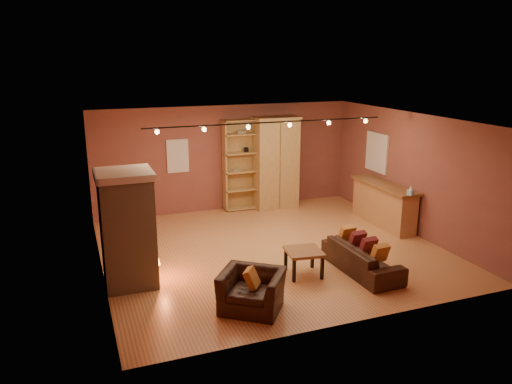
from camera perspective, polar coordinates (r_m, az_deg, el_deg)
name	(u,v)px	position (r m, az deg, el deg)	size (l,w,h in m)	color
floor	(272,250)	(10.83, 1.83, -6.61)	(7.00, 7.00, 0.00)	#AD6D3D
ceiling	(273,120)	(10.12, 1.97, 8.26)	(7.00, 7.00, 0.00)	brown
back_wall	(226,158)	(13.36, -3.47, 3.89)	(7.00, 0.02, 2.80)	brown
left_wall	(97,204)	(9.64, -17.69, -1.33)	(0.02, 6.50, 2.80)	brown
right_wall	(412,173)	(12.13, 17.36, 2.04)	(0.02, 6.50, 2.80)	brown
fireplace	(128,229)	(9.20, -14.43, -4.09)	(1.01, 0.98, 2.12)	tan
back_window	(178,156)	(13.00, -8.94, 4.08)	(0.56, 0.04, 0.86)	silver
bookcase	(241,164)	(13.39, -1.76, 3.23)	(1.00, 0.39, 2.44)	tan
armoire	(275,162)	(13.54, 2.24, 3.40)	(1.22, 0.69, 2.49)	tan
bar_counter	(383,204)	(12.62, 14.37, -1.35)	(0.58, 2.16, 1.03)	tan
tissue_box	(411,191)	(11.64, 17.26, 0.09)	(0.16, 0.16, 0.22)	#8DBFE2
right_window	(377,152)	(13.17, 13.63, 4.42)	(0.05, 0.90, 1.00)	silver
loveseat	(362,253)	(9.86, 12.03, -6.83)	(0.60, 1.88, 0.77)	black
armchair	(252,284)	(8.28, -0.48, -10.49)	(1.19, 1.12, 0.87)	black
coffee_table	(304,254)	(9.54, 5.48, -7.04)	(0.74, 0.74, 0.50)	brown
track_rail	(269,124)	(10.32, 1.53, 7.76)	(5.20, 0.09, 0.13)	black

